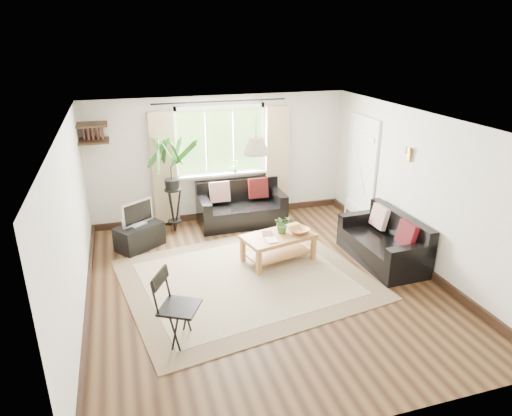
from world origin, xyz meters
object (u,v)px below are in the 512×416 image
object	(u,v)px
palm_stand	(172,186)
coffee_table	(278,248)
tv_stand	(140,236)
folding_chair	(180,309)
sofa_right	(383,240)
sofa_back	(241,205)

from	to	relation	value
palm_stand	coffee_table	bearing A→B (deg)	-49.37
tv_stand	folding_chair	world-z (taller)	folding_chair
palm_stand	folding_chair	size ratio (longest dim) A/B	1.95
sofa_right	coffee_table	size ratio (longest dim) A/B	1.40
tv_stand	palm_stand	world-z (taller)	palm_stand
tv_stand	folding_chair	xyz separation A→B (m)	(0.31, -2.77, 0.25)
palm_stand	sofa_back	bearing A→B (deg)	-0.89
sofa_right	folding_chair	distance (m)	3.59
folding_chair	coffee_table	bearing A→B (deg)	-19.89
coffee_table	tv_stand	bearing A→B (deg)	151.43
sofa_back	palm_stand	bearing A→B (deg)	179.04
sofa_back	palm_stand	distance (m)	1.38
sofa_back	sofa_right	xyz separation A→B (m)	(1.77, -2.15, -0.01)
sofa_back	sofa_right	bearing A→B (deg)	-50.60
sofa_right	palm_stand	world-z (taller)	palm_stand
palm_stand	folding_chair	world-z (taller)	palm_stand
palm_stand	folding_chair	bearing A→B (deg)	-96.14
sofa_right	folding_chair	world-z (taller)	folding_chair
coffee_table	tv_stand	size ratio (longest dim) A/B	1.44
coffee_table	tv_stand	world-z (taller)	coffee_table
sofa_back	coffee_table	distance (m)	1.68
sofa_back	sofa_right	world-z (taller)	sofa_back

